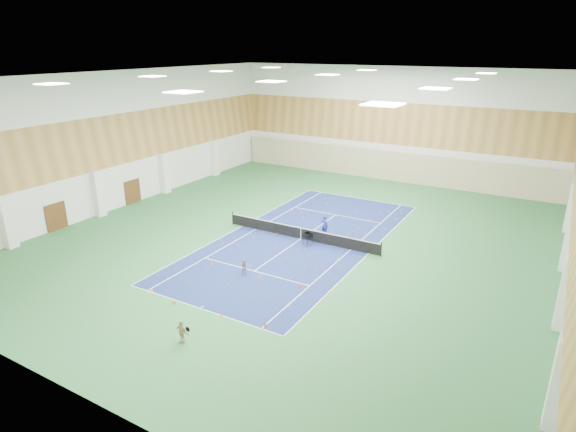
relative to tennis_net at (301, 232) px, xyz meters
The scene contains 22 objects.
ground 0.55m from the tennis_net, ahead, with size 40.00×40.00×0.00m, color #2C6737.
room_shell 5.45m from the tennis_net, ahead, with size 36.00×40.00×12.00m, color white, non-canonical shape.
wood_cladding 7.45m from the tennis_net, ahead, with size 36.00×40.00×8.00m, color #BA8645, non-canonical shape.
ceiling_light_grid 11.37m from the tennis_net, ahead, with size 21.40×25.40×0.06m, color white, non-canonical shape.
court_surface 0.55m from the tennis_net, ahead, with size 10.97×23.77×0.01m, color navy.
tennis_balls_scatter 0.50m from the tennis_net, ahead, with size 10.57×22.77×0.07m, color #C9D524, non-canonical shape.
tennis_net is the anchor object (origin of this frame).
back_curtain 19.78m from the tennis_net, 90.00° to the left, with size 35.40×0.16×3.20m, color #C6B793.
door_left_a 19.63m from the tennis_net, 155.94° to the right, with size 0.08×1.80×2.20m, color #593319.
door_left_b 17.93m from the tennis_net, behind, with size 0.08×1.80×2.20m, color #593319.
coach 2.09m from the tennis_net, 55.58° to the left, with size 0.60×0.39×1.64m, color #213B9B.
child_court 7.13m from the tennis_net, 92.05° to the right, with size 0.52×0.40×1.06m, color gray.
child_apron 14.92m from the tennis_net, 84.90° to the right, with size 0.71×0.30×1.22m, color tan.
ball_cart 1.27m from the tennis_net, 37.79° to the right, with size 0.57×0.57×0.98m, color black, non-canonical shape.
cone_svc_a 7.64m from the tennis_net, 113.81° to the right, with size 0.20×0.20×0.22m, color orange.
cone_svc_b 6.36m from the tennis_net, 97.68° to the right, with size 0.19×0.19×0.21m, color #FF4B0D.
cone_svc_c 7.02m from the tennis_net, 83.57° to the right, with size 0.20×0.20×0.22m, color #FF660D.
cone_svc_d 7.80m from the tennis_net, 61.52° to the right, with size 0.20×0.20×0.22m, color #F3520C.
cone_base_a 12.41m from the tennis_net, 108.08° to the right, with size 0.18×0.18×0.19m, color orange.
cone_base_b 12.33m from the tennis_net, 97.56° to the right, with size 0.23×0.23×0.25m, color #E74D0C.
cone_base_c 12.08m from the tennis_net, 82.46° to the right, with size 0.18×0.18×0.20m, color orange.
cone_base_d 12.32m from the tennis_net, 70.06° to the right, with size 0.21×0.21×0.23m, color #E0530B.
Camera 1 is at (16.22, -30.00, 14.08)m, focal length 30.00 mm.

